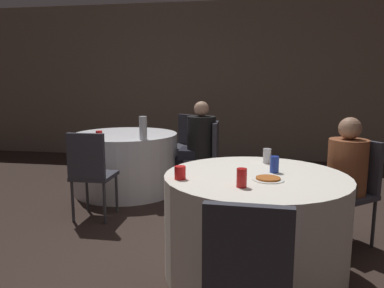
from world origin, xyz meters
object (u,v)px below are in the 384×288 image
object	(u,v)px
chair_near_northeast	(353,182)
person_floral_shirt	(340,183)
pizza_plate_near	(268,179)
soda_can_red	(242,178)
table_near	(255,224)
bottle_far	(143,128)
chair_far_east	(209,151)
soda_can_blue	(274,164)
person_black_shirt	(196,147)
chair_far_south	(90,168)
table_far	(126,162)
chair_near_south	(247,276)
chair_far_northeast	(184,139)
soda_can_silver	(267,156)

from	to	relation	value
chair_near_northeast	person_floral_shirt	distance (m)	0.17
pizza_plate_near	soda_can_red	size ratio (longest dim) A/B	1.82
table_near	bottle_far	size ratio (longest dim) A/B	4.95
chair_far_east	soda_can_blue	distance (m)	1.96
person_floral_shirt	person_black_shirt	world-z (taller)	person_black_shirt
chair_far_south	pizza_plate_near	size ratio (longest dim) A/B	4.13
table_far	soda_can_blue	distance (m)	2.57
chair_far_south	person_floral_shirt	size ratio (longest dim) A/B	0.82
chair_near_south	person_floral_shirt	xyz separation A→B (m)	(0.74, 1.65, 0.02)
chair_far_east	pizza_plate_near	world-z (taller)	chair_far_east
table_near	person_floral_shirt	world-z (taller)	person_floral_shirt
chair_far_northeast	soda_can_silver	size ratio (longest dim) A/B	7.52
table_near	pizza_plate_near	world-z (taller)	pizza_plate_near
soda_can_blue	chair_far_northeast	bearing A→B (deg)	114.05
person_black_shirt	soda_can_red	size ratio (longest dim) A/B	9.61
person_black_shirt	chair_far_south	bearing A→B (deg)	139.13
person_floral_shirt	soda_can_red	xyz separation A→B (m)	(-0.80, -0.90, 0.24)
chair_far_east	chair_far_northeast	xyz separation A→B (m)	(-0.48, 0.87, 0.00)
table_near	soda_can_blue	size ratio (longest dim) A/B	10.91
table_far	soda_can_silver	world-z (taller)	soda_can_silver
chair_near_south	chair_near_northeast	distance (m)	1.96
chair_far_northeast	chair_near_northeast	bearing A→B (deg)	166.01
chair_near_northeast	person_floral_shirt	world-z (taller)	person_floral_shirt
chair_near_south	chair_far_east	world-z (taller)	same
chair_far_northeast	pizza_plate_near	xyz separation A→B (m)	(1.14, -2.90, 0.21)
pizza_plate_near	soda_can_blue	distance (m)	0.23
chair_far_east	person_floral_shirt	bearing A→B (deg)	-137.30
table_near	soda_can_silver	xyz separation A→B (m)	(0.09, 0.41, 0.44)
table_near	soda_can_silver	bearing A→B (deg)	78.32
table_far	soda_can_red	size ratio (longest dim) A/B	10.95
chair_far_south	person_floral_shirt	bearing A→B (deg)	-6.14
table_near	soda_can_blue	xyz separation A→B (m)	(0.13, 0.10, 0.44)
chair_far_east	bottle_far	xyz separation A→B (m)	(-0.70, -0.46, 0.33)
person_black_shirt	soda_can_silver	world-z (taller)	person_black_shirt
soda_can_silver	soda_can_blue	bearing A→B (deg)	-81.68
chair_near_south	soda_can_blue	distance (m)	1.22
chair_near_south	chair_near_northeast	size ratio (longest dim) A/B	1.00
soda_can_red	soda_can_silver	bearing A→B (deg)	76.55
person_black_shirt	soda_can_silver	bearing A→B (deg)	-152.31
table_far	table_near	bearing A→B (deg)	-48.44
chair_far_south	soda_can_silver	world-z (taller)	chair_far_south
chair_far_east	pizza_plate_near	bearing A→B (deg)	-163.22
person_floral_shirt	soda_can_red	distance (m)	1.23
chair_near_northeast	bottle_far	size ratio (longest dim) A/B	3.41
chair_far_east	chair_far_northeast	size ratio (longest dim) A/B	1.00
table_near	chair_near_south	world-z (taller)	chair_near_south
person_black_shirt	soda_can_blue	world-z (taller)	person_black_shirt
table_near	chair_far_northeast	xyz separation A→B (m)	(-1.06, 2.78, 0.18)
person_black_shirt	soda_can_red	distance (m)	2.33
table_far	soda_can_silver	size ratio (longest dim) A/B	10.95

